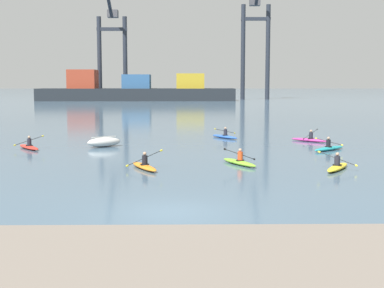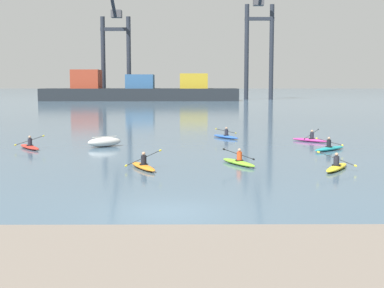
{
  "view_description": "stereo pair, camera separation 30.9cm",
  "coord_description": "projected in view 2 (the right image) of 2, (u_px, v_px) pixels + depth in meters",
  "views": [
    {
      "loc": [
        0.43,
        -19.63,
        4.71
      ],
      "look_at": [
        1.0,
        16.95,
        0.6
      ],
      "focal_mm": 51.48,
      "sensor_mm": 36.0,
      "label": 1
    },
    {
      "loc": [
        0.74,
        -19.64,
        4.71
      ],
      "look_at": [
        1.0,
        16.95,
        0.6
      ],
      "focal_mm": 51.48,
      "sensor_mm": 36.0,
      "label": 2
    }
  ],
  "objects": [
    {
      "name": "kayak_red",
      "position": [
        30.0,
        146.0,
        39.08
      ],
      "size": [
        2.45,
        3.13,
        0.95
      ],
      "color": "red",
      "rests_on": "ground"
    },
    {
      "name": "ground_plane",
      "position": [
        168.0,
        212.0,
        20.03
      ],
      "size": [
        800.0,
        800.0,
        0.0
      ],
      "primitive_type": "plane",
      "color": "#425B70"
    },
    {
      "name": "capsized_dinghy",
      "position": [
        104.0,
        142.0,
        40.4
      ],
      "size": [
        2.77,
        2.37,
        0.76
      ],
      "color": "beige",
      "rests_on": "ground"
    },
    {
      "name": "kayak_yellow",
      "position": [
        337.0,
        167.0,
        29.71
      ],
      "size": [
        2.24,
        3.24,
        0.99
      ],
      "color": "yellow",
      "rests_on": "ground"
    },
    {
      "name": "kayak_blue",
      "position": [
        226.0,
        136.0,
        46.54
      ],
      "size": [
        2.32,
        3.2,
        0.95
      ],
      "color": "#2856B2",
      "rests_on": "ground"
    },
    {
      "name": "kayak_magenta",
      "position": [
        311.0,
        140.0,
        43.78
      ],
      "size": [
        2.85,
        2.8,
        1.0
      ],
      "color": "#C13384",
      "rests_on": "ground"
    },
    {
      "name": "kayak_teal",
      "position": [
        329.0,
        148.0,
        38.17
      ],
      "size": [
        2.91,
        2.74,
        0.95
      ],
      "color": "teal",
      "rests_on": "ground"
    },
    {
      "name": "gantry_crane_west_mid",
      "position": [
        259.0,
        35.0,
        149.12
      ],
      "size": [
        8.0,
        16.31,
        36.61
      ],
      "color": "#232833",
      "rests_on": "ground"
    },
    {
      "name": "gantry_crane_west",
      "position": [
        115.0,
        41.0,
        147.58
      ],
      "size": [
        8.13,
        20.03,
        32.01
      ],
      "color": "#232833",
      "rests_on": "ground"
    },
    {
      "name": "container_barge",
      "position": [
        139.0,
        91.0,
        141.82
      ],
      "size": [
        50.19,
        10.19,
        7.92
      ],
      "color": "#1E2328",
      "rests_on": "ground"
    },
    {
      "name": "kayak_orange",
      "position": [
        143.0,
        166.0,
        30.04
      ],
      "size": [
        2.0,
        3.35,
        1.05
      ],
      "color": "orange",
      "rests_on": "ground"
    },
    {
      "name": "kayak_lime",
      "position": [
        239.0,
        162.0,
        31.56
      ],
      "size": [
        2.03,
        3.32,
        1.04
      ],
      "color": "#7ABC2D",
      "rests_on": "ground"
    }
  ]
}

